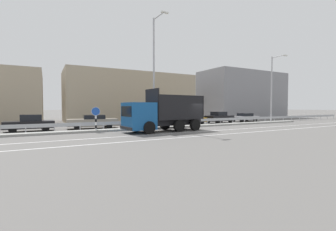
{
  "coord_description": "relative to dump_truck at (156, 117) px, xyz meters",
  "views": [
    {
      "loc": [
        -13.06,
        -17.51,
        2.19
      ],
      "look_at": [
        -2.67,
        1.52,
        1.35
      ],
      "focal_mm": 24.0,
      "sensor_mm": 36.0,
      "label": 1
    }
  ],
  "objects": [
    {
      "name": "median_guardrail",
      "position": [
        4.61,
        3.72,
        -0.77
      ],
      "size": [
        66.94,
        0.09,
        0.78
      ],
      "color": "#9EA0A5",
      "rests_on": "ground_plane"
    },
    {
      "name": "background_building_2",
      "position": [
        26.9,
        15.27,
        3.22
      ],
      "size": [
        17.42,
        8.23,
        9.1
      ],
      "primitive_type": "cube",
      "color": "gray",
      "rests_on": "ground_plane"
    },
    {
      "name": "median_island",
      "position": [
        4.61,
        2.49,
        -1.24
      ],
      "size": [
        36.82,
        1.1,
        0.18
      ],
      "primitive_type": "cube",
      "color": "gray",
      "rests_on": "ground_plane"
    },
    {
      "name": "dump_truck",
      "position": [
        0.0,
        0.0,
        0.0
      ],
      "size": [
        7.67,
        3.12,
        3.75
      ],
      "rotation": [
        0.0,
        0.0,
        1.66
      ],
      "color": "#144C8C",
      "rests_on": "ground_plane"
    },
    {
      "name": "street_lamp_2",
      "position": [
        18.87,
        2.42,
        3.67
      ],
      "size": [
        0.71,
        2.22,
        9.04
      ],
      "color": "#ADADB2",
      "rests_on": "ground_plane"
    },
    {
      "name": "street_lamp_1",
      "position": [
        1.03,
        2.38,
        4.64
      ],
      "size": [
        0.71,
        2.37,
        10.91
      ],
      "color": "#ADADB2",
      "rests_on": "ground_plane"
    },
    {
      "name": "parked_car_4",
      "position": [
        2.07,
        6.09,
        -0.61
      ],
      "size": [
        4.84,
        2.29,
        1.39
      ],
      "rotation": [
        0.0,
        0.0,
        -1.65
      ],
      "color": "#B27A14",
      "rests_on": "ground_plane"
    },
    {
      "name": "parked_car_7",
      "position": [
        17.48,
        5.99,
        -0.68
      ],
      "size": [
        4.36,
        1.98,
        1.25
      ],
      "rotation": [
        0.0,
        0.0,
        1.53
      ],
      "color": "#A3A3A8",
      "rests_on": "ground_plane"
    },
    {
      "name": "parked_car_5",
      "position": [
        7.36,
        5.66,
        -0.64
      ],
      "size": [
        4.36,
        1.95,
        1.4
      ],
      "rotation": [
        0.0,
        0.0,
        -1.54
      ],
      "color": "#B27A14",
      "rests_on": "ground_plane"
    },
    {
      "name": "parked_car_3",
      "position": [
        -4.28,
        5.8,
        -0.61
      ],
      "size": [
        4.93,
        2.28,
        1.38
      ],
      "rotation": [
        0.0,
        0.0,
        1.5
      ],
      "color": "gray",
      "rests_on": "ground_plane"
    },
    {
      "name": "parked_car_2",
      "position": [
        -9.71,
        5.52,
        -0.58
      ],
      "size": [
        3.99,
        2.23,
        1.51
      ],
      "rotation": [
        0.0,
        0.0,
        1.64
      ],
      "color": "black",
      "rests_on": "ground_plane"
    },
    {
      "name": "ground_plane",
      "position": [
        4.61,
        -0.24,
        -1.33
      ],
      "size": [
        320.0,
        320.0,
        0.0
      ],
      "primitive_type": "plane",
      "color": "#605E5B"
    },
    {
      "name": "background_building_1",
      "position": [
        3.52,
        16.88,
        2.37
      ],
      "size": [
        19.48,
        8.7,
        7.4
      ],
      "primitive_type": "cube",
      "color": "tan",
      "rests_on": "ground_plane"
    },
    {
      "name": "lane_strip_0",
      "position": [
        0.98,
        -1.72,
        -1.33
      ],
      "size": [
        66.94,
        0.16,
        0.01
      ],
      "primitive_type": "cube",
      "color": "silver",
      "rests_on": "ground_plane"
    },
    {
      "name": "lane_strip_1",
      "position": [
        0.98,
        -4.24,
        -1.33
      ],
      "size": [
        66.94,
        0.16,
        0.01
      ],
      "primitive_type": "cube",
      "color": "silver",
      "rests_on": "ground_plane"
    },
    {
      "name": "parked_car_6",
      "position": [
        12.15,
        5.52,
        -0.57
      ],
      "size": [
        3.99,
        2.11,
        1.54
      ],
      "rotation": [
        0.0,
        0.0,
        -1.5
      ],
      "color": "black",
      "rests_on": "ground_plane"
    },
    {
      "name": "median_road_sign",
      "position": [
        -4.61,
        2.49,
        -0.18
      ],
      "size": [
        0.76,
        0.16,
        2.18
      ],
      "color": "white",
      "rests_on": "ground_plane"
    }
  ]
}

